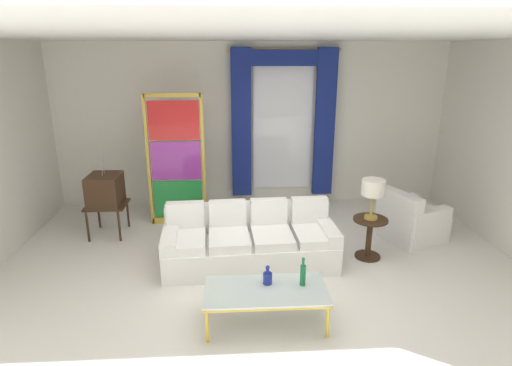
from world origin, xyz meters
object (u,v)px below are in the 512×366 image
(stained_glass_divider, at_px, (176,163))
(peacock_figurine, at_px, (204,219))
(armchair_white, at_px, (409,221))
(bottle_crystal_tall, at_px, (268,277))
(bottle_blue_decanter, at_px, (303,274))
(couch_white_long, at_px, (250,242))
(round_side_table, at_px, (369,234))
(vintage_tv, at_px, (105,191))
(coffee_table, at_px, (266,292))
(table_lamp_brass, at_px, (373,189))

(stained_glass_divider, bearing_deg, peacock_figurine, -41.96)
(stained_glass_divider, bearing_deg, armchair_white, -13.01)
(bottle_crystal_tall, relative_size, peacock_figurine, 0.36)
(bottle_blue_decanter, xyz_separation_m, armchair_white, (2.02, 1.96, -0.26))
(couch_white_long, distance_m, armchair_white, 2.61)
(couch_white_long, distance_m, round_side_table, 1.70)
(bottle_crystal_tall, distance_m, round_side_table, 2.04)
(bottle_crystal_tall, xyz_separation_m, armchair_white, (2.40, 1.90, -0.20))
(bottle_blue_decanter, bearing_deg, peacock_figurine, 116.76)
(vintage_tv, distance_m, stained_glass_divider, 1.19)
(couch_white_long, bearing_deg, vintage_tv, 154.16)
(coffee_table, height_order, armchair_white, armchair_white)
(vintage_tv, bearing_deg, bottle_blue_decanter, -41.34)
(coffee_table, height_order, vintage_tv, vintage_tv)
(couch_white_long, distance_m, bottle_crystal_tall, 1.30)
(peacock_figurine, bearing_deg, coffee_table, -71.92)
(bottle_blue_decanter, height_order, table_lamp_brass, table_lamp_brass)
(round_side_table, distance_m, table_lamp_brass, 0.67)
(bottle_blue_decanter, height_order, peacock_figurine, bottle_blue_decanter)
(round_side_table, bearing_deg, peacock_figurine, 156.56)
(armchair_white, relative_size, round_side_table, 1.78)
(bottle_blue_decanter, bearing_deg, armchair_white, 44.10)
(bottle_crystal_tall, distance_m, vintage_tv, 3.34)
(bottle_blue_decanter, height_order, bottle_crystal_tall, bottle_blue_decanter)
(bottle_blue_decanter, relative_size, round_side_table, 0.55)
(coffee_table, relative_size, stained_glass_divider, 0.60)
(bottle_crystal_tall, bearing_deg, table_lamp_brass, 40.10)
(couch_white_long, bearing_deg, table_lamp_brass, 1.21)
(coffee_table, xyz_separation_m, bottle_crystal_tall, (0.03, 0.12, 0.11))
(couch_white_long, height_order, round_side_table, couch_white_long)
(couch_white_long, relative_size, round_side_table, 4.00)
(armchair_white, distance_m, peacock_figurine, 3.27)
(coffee_table, distance_m, bottle_blue_decanter, 0.45)
(bottle_crystal_tall, bearing_deg, bottle_blue_decanter, -8.14)
(coffee_table, bearing_deg, table_lamp_brass, 42.01)
(vintage_tv, bearing_deg, round_side_table, -14.86)
(stained_glass_divider, bearing_deg, coffee_table, -66.43)
(table_lamp_brass, bearing_deg, coffee_table, -137.99)
(coffee_table, distance_m, table_lamp_brass, 2.24)
(couch_white_long, height_order, table_lamp_brass, table_lamp_brass)
(armchair_white, height_order, round_side_table, armchair_white)
(vintage_tv, bearing_deg, couch_white_long, -25.84)
(armchair_white, height_order, stained_glass_divider, stained_glass_divider)
(vintage_tv, xyz_separation_m, round_side_table, (3.92, -1.04, -0.37))
(peacock_figurine, bearing_deg, round_side_table, -23.44)
(couch_white_long, xyz_separation_m, peacock_figurine, (-0.70, 1.08, -0.09))
(peacock_figurine, height_order, round_side_table, round_side_table)
(stained_glass_divider, xyz_separation_m, peacock_figurine, (0.45, -0.40, -0.84))
(couch_white_long, xyz_separation_m, armchair_white, (2.53, 0.63, -0.02))
(bottle_blue_decanter, height_order, armchair_white, armchair_white)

